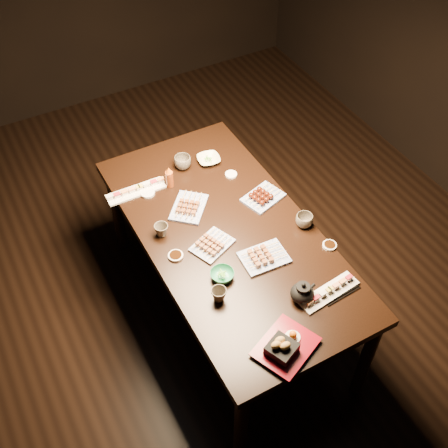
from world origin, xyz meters
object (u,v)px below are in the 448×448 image
(dining_table, at_px, (228,274))
(teacup_far_left, at_px, (161,230))
(yakitori_plate_center, at_px, (212,243))
(tempura_tray, at_px, (286,343))
(yakitori_plate_right, at_px, (264,255))
(teacup_near_left, at_px, (219,295))
(condiment_bottle, at_px, (169,177))
(sushi_platter_near, at_px, (329,291))
(teacup_mid_right, at_px, (304,220))
(yakitori_plate_left, at_px, (189,205))
(teacup_far_right, at_px, (183,162))
(edamame_bowl_cream, at_px, (209,160))
(edamame_bowl_green, at_px, (222,275))
(teapot, at_px, (302,291))
(sushi_platter_far, at_px, (136,189))

(dining_table, height_order, teacup_far_left, teacup_far_left)
(yakitori_plate_center, distance_m, tempura_tray, 0.72)
(yakitori_plate_right, distance_m, teacup_near_left, 0.35)
(tempura_tray, relative_size, condiment_bottle, 1.99)
(sushi_platter_near, height_order, teacup_mid_right, teacup_mid_right)
(yakitori_plate_left, relative_size, teacup_far_right, 2.30)
(edamame_bowl_cream, bearing_deg, yakitori_plate_right, -97.11)
(teacup_near_left, height_order, teacup_mid_right, teacup_mid_right)
(yakitori_plate_left, bearing_deg, edamame_bowl_green, -145.74)
(yakitori_plate_right, relative_size, yakitori_plate_left, 1.01)
(dining_table, bearing_deg, tempura_tray, -105.68)
(yakitori_plate_left, bearing_deg, teacup_far_right, 21.40)
(yakitori_plate_right, bearing_deg, edamame_bowl_cream, 86.26)
(sushi_platter_near, distance_m, condiment_bottle, 1.16)
(dining_table, distance_m, teacup_far_left, 0.55)
(yakitori_plate_right, height_order, teacup_far_left, teacup_far_left)
(dining_table, bearing_deg, sushi_platter_near, -74.82)
(yakitori_plate_center, relative_size, yakitori_plate_right, 0.89)
(teapot, relative_size, condiment_bottle, 1.00)
(yakitori_plate_left, bearing_deg, tempura_tray, -138.79)
(teacup_near_left, bearing_deg, sushi_platter_far, 94.20)
(sushi_platter_near, bearing_deg, yakitori_plate_center, 117.26)
(dining_table, xyz_separation_m, yakitori_plate_left, (-0.11, 0.27, 0.41))
(teacup_mid_right, bearing_deg, edamame_bowl_green, -169.75)
(teacup_near_left, bearing_deg, edamame_bowl_cream, 65.26)
(teacup_mid_right, bearing_deg, teapot, -125.41)
(edamame_bowl_green, height_order, teacup_far_right, teacup_far_right)
(teacup_mid_right, bearing_deg, edamame_bowl_cream, 106.42)
(dining_table, bearing_deg, yakitori_plate_right, -80.34)
(yakitori_plate_left, xyz_separation_m, edamame_bowl_cream, (0.29, 0.31, -0.01))
(teacup_mid_right, bearing_deg, yakitori_plate_right, -162.69)
(yakitori_plate_left, height_order, teacup_mid_right, teacup_mid_right)
(teacup_far_left, height_order, teacup_far_right, teacup_far_right)
(yakitori_plate_left, distance_m, tempura_tray, 1.04)
(yakitori_plate_left, xyz_separation_m, teacup_near_left, (-0.15, -0.64, 0.01))
(yakitori_plate_left, bearing_deg, condiment_bottle, 45.16)
(teapot, bearing_deg, teacup_mid_right, 49.83)
(dining_table, bearing_deg, yakitori_plate_left, 105.26)
(tempura_tray, distance_m, teacup_far_right, 1.38)
(sushi_platter_near, height_order, edamame_bowl_green, sushi_platter_near)
(sushi_platter_near, relative_size, condiment_bottle, 2.39)
(teacup_near_left, xyz_separation_m, teacup_far_right, (0.27, 0.98, 0.00))
(yakitori_plate_center, xyz_separation_m, teacup_far_left, (-0.20, 0.21, 0.01))
(yakitori_plate_center, distance_m, condiment_bottle, 0.55)
(sushi_platter_far, distance_m, yakitori_plate_left, 0.35)
(edamame_bowl_green, relative_size, teacup_far_right, 1.18)
(teacup_far_left, relative_size, teapot, 0.55)
(yakitori_plate_left, height_order, teacup_near_left, teacup_near_left)
(yakitori_plate_center, relative_size, teapot, 1.54)
(sushi_platter_near, relative_size, yakitori_plate_center, 1.55)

